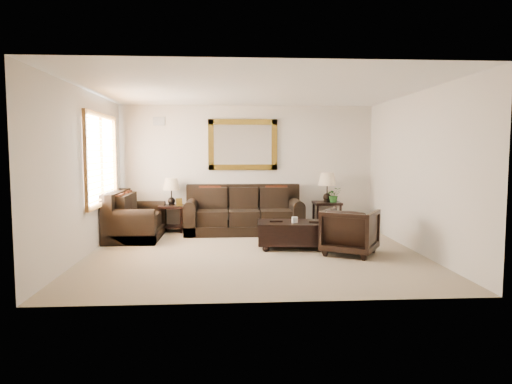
{
  "coord_description": "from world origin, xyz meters",
  "views": [
    {
      "loc": [
        -0.45,
        -7.49,
        1.69
      ],
      "look_at": [
        0.07,
        0.6,
        0.98
      ],
      "focal_mm": 32.0,
      "sensor_mm": 36.0,
      "label": 1
    }
  ],
  "objects": [
    {
      "name": "end_table_right",
      "position": [
        1.71,
        2.18,
        0.81
      ],
      "size": [
        0.57,
        0.57,
        1.24
      ],
      "color": "black",
      "rests_on": "room"
    },
    {
      "name": "potted_plant",
      "position": [
        1.83,
        2.07,
        0.74
      ],
      "size": [
        0.33,
        0.36,
        0.25
      ],
      "primitive_type": "imported",
      "rotation": [
        0.0,
        0.0,
        0.16
      ],
      "color": "#1F511B",
      "rests_on": "end_table_right"
    },
    {
      "name": "window",
      "position": [
        -2.7,
        0.9,
        1.55
      ],
      "size": [
        0.07,
        1.96,
        1.66
      ],
      "color": "white",
      "rests_on": "room"
    },
    {
      "name": "loveseat",
      "position": [
        -2.3,
        1.53,
        0.34
      ],
      "size": [
        0.97,
        1.64,
        0.92
      ],
      "rotation": [
        0.0,
        0.0,
        1.57
      ],
      "color": "black",
      "rests_on": "room"
    },
    {
      "name": "mirror",
      "position": [
        -0.1,
        2.47,
        1.85
      ],
      "size": [
        1.5,
        0.06,
        1.1
      ],
      "color": "#4A2E0E",
      "rests_on": "room"
    },
    {
      "name": "sofa",
      "position": [
        -0.1,
        2.02,
        0.36
      ],
      "size": [
        2.43,
        1.05,
        1.0
      ],
      "color": "black",
      "rests_on": "room"
    },
    {
      "name": "room",
      "position": [
        0.0,
        0.0,
        1.35
      ],
      "size": [
        5.51,
        5.01,
        2.71
      ],
      "color": "#83745A",
      "rests_on": "ground"
    },
    {
      "name": "coffee_table",
      "position": [
        0.77,
        0.39,
        0.29
      ],
      "size": [
        1.43,
        0.86,
        0.58
      ],
      "rotation": [
        0.0,
        0.0,
        -0.09
      ],
      "color": "black",
      "rests_on": "room"
    },
    {
      "name": "armchair",
      "position": [
        1.58,
        -0.17,
        0.42
      ],
      "size": [
        1.09,
        1.07,
        0.84
      ],
      "primitive_type": "imported",
      "rotation": [
        0.0,
        0.0,
        2.6
      ],
      "color": "black",
      "rests_on": "floor"
    },
    {
      "name": "air_vent",
      "position": [
        -1.9,
        2.48,
        2.35
      ],
      "size": [
        0.25,
        0.02,
        0.18
      ],
      "primitive_type": "cube",
      "color": "#999999",
      "rests_on": "room"
    },
    {
      "name": "end_table_left",
      "position": [
        -1.62,
        2.2,
        0.74
      ],
      "size": [
        0.52,
        0.52,
        1.14
      ],
      "color": "black",
      "rests_on": "room"
    }
  ]
}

